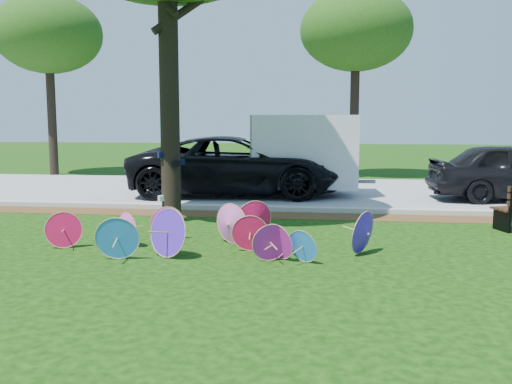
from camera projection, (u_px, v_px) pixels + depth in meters
The scene contains 8 objects.
ground at pixel (211, 259), 9.63m from camera, with size 90.00×90.00×0.00m, color black.
mulch_strip at pixel (249, 215), 14.06m from camera, with size 90.00×1.00×0.01m, color #472D16.
curb at pixel (253, 208), 14.74m from camera, with size 90.00×0.30×0.12m, color #B7B5AD.
street at pixel (270, 190), 18.82m from camera, with size 90.00×8.00×0.01m, color gray.
parasol_pile at pixel (215, 231), 10.25m from camera, with size 6.11×2.54×0.87m.
black_van at pixel (236, 166), 17.56m from camera, with size 3.01×6.52×1.81m, color black.
cargo_trailer at pixel (304, 151), 17.35m from camera, with size 3.09×1.96×2.76m, color silver.
bg_trees at pixel (329, 30), 22.10m from camera, with size 26.21×4.99×7.40m.
Camera 1 is at (1.99, -9.22, 2.36)m, focal length 40.00 mm.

